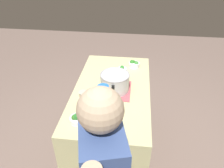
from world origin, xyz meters
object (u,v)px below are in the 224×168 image
Objects in this scene: lemonade_pitcher at (103,101)px; broccoli_bowl_front at (134,64)px; mason_jar at (84,99)px; broccoli_bowl_center at (77,119)px; broccoli_bowl_back at (122,69)px; cooking_pot at (115,82)px.

lemonade_pitcher is 2.34× the size of broccoli_bowl_front.
lemonade_pitcher is at bearing -14.48° from broccoli_bowl_front.
mason_jar is at bearing -28.72° from broccoli_bowl_front.
broccoli_bowl_back is (-0.83, 0.29, -0.00)m from broccoli_bowl_center.
mason_jar is 1.17× the size of broccoli_bowl_front.
broccoli_bowl_front is at bearing 165.52° from lemonade_pitcher.
mason_jar is 0.85m from broccoli_bowl_front.
lemonade_pitcher reaches higher than broccoli_bowl_front.
lemonade_pitcher reaches higher than cooking_pot.
lemonade_pitcher is 0.88m from broccoli_bowl_front.
mason_jar is at bearing -43.44° from cooking_pot.
cooking_pot is at bearing 151.76° from broccoli_bowl_center.
broccoli_bowl_center reaches higher than broccoli_bowl_back.
broccoli_bowl_center is at bearing -61.65° from lemonade_pitcher.
broccoli_bowl_back is (0.12, -0.13, -0.01)m from broccoli_bowl_front.
broccoli_bowl_back is at bearing 173.71° from cooking_pot.
cooking_pot is 0.37m from broccoli_bowl_back.
broccoli_bowl_center is at bearing -19.26° from broccoli_bowl_back.
mason_jar reaches higher than broccoli_bowl_center.
broccoli_bowl_center is 1.20× the size of broccoli_bowl_back.
broccoli_bowl_front reaches higher than broccoli_bowl_back.
cooking_pot is at bearing 136.56° from mason_jar.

